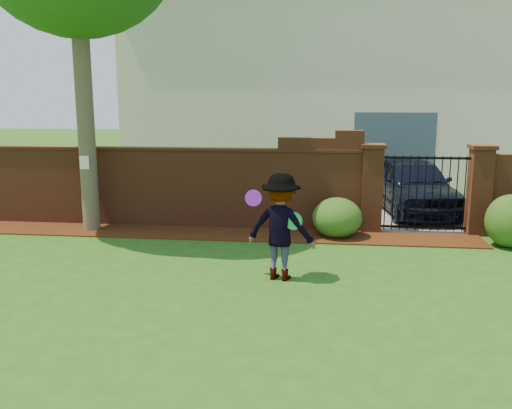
# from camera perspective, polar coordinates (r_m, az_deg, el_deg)

# --- Properties ---
(ground) EXTENTS (80.00, 80.00, 0.01)m
(ground) POSITION_cam_1_polar(r_m,az_deg,el_deg) (8.16, -2.74, -9.17)
(ground) COLOR #245515
(ground) RESTS_ON ground
(mulch_bed) EXTENTS (11.10, 1.08, 0.03)m
(mulch_bed) POSITION_cam_1_polar(r_m,az_deg,el_deg) (11.46, -4.73, -3.07)
(mulch_bed) COLOR #361909
(mulch_bed) RESTS_ON ground
(brick_wall) EXTENTS (8.70, 0.31, 2.16)m
(brick_wall) POSITION_cam_1_polar(r_m,az_deg,el_deg) (12.15, -9.09, 2.04)
(brick_wall) COLOR brown
(brick_wall) RESTS_ON ground
(pillar_left) EXTENTS (0.50, 0.50, 1.88)m
(pillar_left) POSITION_cam_1_polar(r_m,az_deg,el_deg) (11.75, 12.09, 1.76)
(pillar_left) COLOR brown
(pillar_left) RESTS_ON ground
(pillar_right) EXTENTS (0.50, 0.50, 1.88)m
(pillar_right) POSITION_cam_1_polar(r_m,az_deg,el_deg) (12.16, 22.46, 1.47)
(pillar_right) COLOR brown
(pillar_right) RESTS_ON ground
(iron_gate) EXTENTS (1.78, 0.03, 1.60)m
(iron_gate) POSITION_cam_1_polar(r_m,az_deg,el_deg) (11.93, 17.34, 1.14)
(iron_gate) COLOR black
(iron_gate) RESTS_ON ground
(driveway) EXTENTS (3.20, 8.00, 0.01)m
(driveway) POSITION_cam_1_polar(r_m,az_deg,el_deg) (15.96, 14.57, 0.64)
(driveway) COLOR gray
(driveway) RESTS_ON ground
(house) EXTENTS (12.40, 6.40, 6.30)m
(house) POSITION_cam_1_polar(r_m,az_deg,el_deg) (19.55, 6.00, 12.12)
(house) COLOR #EDE6C6
(house) RESTS_ON ground
(car) EXTENTS (2.13, 4.22, 1.38)m
(car) POSITION_cam_1_polar(r_m,az_deg,el_deg) (13.85, 16.45, 1.84)
(car) COLOR black
(car) RESTS_ON ground
(paper_notice) EXTENTS (0.20, 0.01, 0.28)m
(paper_notice) POSITION_cam_1_polar(r_m,az_deg,el_deg) (11.88, -17.64, 4.24)
(paper_notice) COLOR white
(paper_notice) RESTS_ON tree
(shrub_left) EXTENTS (1.02, 1.02, 0.83)m
(shrub_left) POSITION_cam_1_polar(r_m,az_deg,el_deg) (11.21, 8.54, -1.39)
(shrub_left) COLOR #1D4D17
(shrub_left) RESTS_ON ground
(shrub_middle) EXTENTS (0.93, 0.93, 1.03)m
(shrub_middle) POSITION_cam_1_polar(r_m,az_deg,el_deg) (11.44, 25.24, -1.59)
(shrub_middle) COLOR #1D4D17
(shrub_middle) RESTS_ON ground
(man) EXTENTS (1.21, 0.87, 1.69)m
(man) POSITION_cam_1_polar(r_m,az_deg,el_deg) (8.46, 2.54, -2.42)
(man) COLOR gray
(man) RESTS_ON ground
(frisbee_purple) EXTENTS (0.26, 0.09, 0.26)m
(frisbee_purple) POSITION_cam_1_polar(r_m,az_deg,el_deg) (8.30, -0.27, 0.69)
(frisbee_purple) COLOR purple
(frisbee_purple) RESTS_ON man
(frisbee_green) EXTENTS (0.28, 0.12, 0.28)m
(frisbee_green) POSITION_cam_1_polar(r_m,az_deg,el_deg) (8.30, 3.96, -1.74)
(frisbee_green) COLOR green
(frisbee_green) RESTS_ON man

